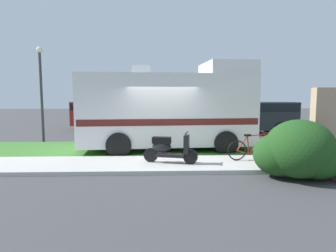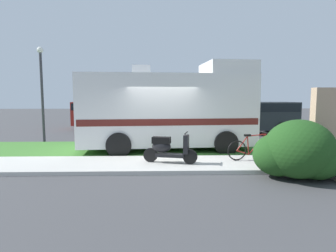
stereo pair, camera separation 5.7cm
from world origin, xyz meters
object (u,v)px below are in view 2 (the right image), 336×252
motorhome_rv (169,109)px  bottle_spare (293,159)px  bicycle (253,148)px  pickup_truck_near (256,117)px  street_lamp_post (42,85)px  scooter (168,148)px  pickup_truck_far (105,114)px

motorhome_rv → bottle_spare: (3.73, -2.77, -1.44)m
bottle_spare → bicycle: bearing=158.3°
motorhome_rv → pickup_truck_near: bearing=43.3°
pickup_truck_near → street_lamp_post: street_lamp_post is taller
bicycle → street_lamp_post: 9.85m
bicycle → pickup_truck_near: (2.56, 7.19, 0.49)m
pickup_truck_near → scooter: bearing=-125.1°
motorhome_rv → pickup_truck_near: size_ratio=1.21×
pickup_truck_near → motorhome_rv: bearing=-136.7°
motorhome_rv → bottle_spare: bearing=-36.6°
bicycle → pickup_truck_far: size_ratio=0.32×
scooter → pickup_truck_near: 9.24m
bicycle → pickup_truck_far: 11.98m
scooter → pickup_truck_far: (-3.89, 10.32, 0.38)m
bicycle → pickup_truck_near: bearing=70.4°
bicycle → bottle_spare: (1.11, -0.44, -0.26)m
scooter → pickup_truck_near: size_ratio=0.29×
motorhome_rv → pickup_truck_far: (-4.02, 7.63, -0.71)m
bottle_spare → motorhome_rv: bearing=143.4°
motorhome_rv → bicycle: size_ratio=4.01×
pickup_truck_near → street_lamp_post: 11.50m
scooter → pickup_truck_near: pickup_truck_near is taller
pickup_truck_far → street_lamp_post: 6.03m
motorhome_rv → bottle_spare: motorhome_rv is taller
street_lamp_post → pickup_truck_far: bearing=71.2°
bicycle → street_lamp_post: size_ratio=0.39×
motorhome_rv → pickup_truck_far: bearing=117.8°
motorhome_rv → scooter: motorhome_rv is taller
pickup_truck_far → street_lamp_post: street_lamp_post is taller
motorhome_rv → scooter: (-0.13, -2.69, -1.09)m
bicycle → pickup_truck_far: bearing=123.7°
motorhome_rv → pickup_truck_near: 7.13m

